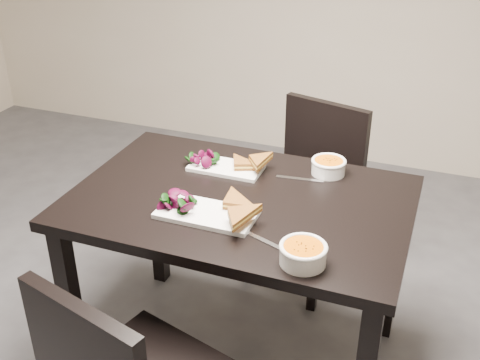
% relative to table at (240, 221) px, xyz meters
% --- Properties ---
extents(table, '(1.20, 0.80, 0.75)m').
position_rel_table_xyz_m(table, '(0.00, 0.00, 0.00)').
color(table, black).
rests_on(table, ground).
extents(chair_far, '(0.52, 0.52, 0.85)m').
position_rel_table_xyz_m(chair_far, '(0.10, 0.68, -0.17)').
color(chair_far, black).
rests_on(chair_far, ground).
extents(plate_near, '(0.33, 0.17, 0.02)m').
position_rel_table_xyz_m(plate_near, '(-0.06, -0.16, 0.11)').
color(plate_near, white).
rests_on(plate_near, table).
extents(sandwich_near, '(0.18, 0.14, 0.05)m').
position_rel_table_xyz_m(sandwich_near, '(0.00, -0.14, 0.14)').
color(sandwich_near, '#A16421').
rests_on(sandwich_near, plate_near).
extents(salad_near, '(0.10, 0.09, 0.05)m').
position_rel_table_xyz_m(salad_near, '(-0.16, -0.16, 0.14)').
color(salad_near, black).
rests_on(salad_near, plate_near).
extents(soup_bowl_near, '(0.14, 0.14, 0.07)m').
position_rel_table_xyz_m(soup_bowl_near, '(0.31, -0.30, 0.14)').
color(soup_bowl_near, white).
rests_on(soup_bowl_near, table).
extents(cutlery_near, '(0.17, 0.08, 0.00)m').
position_rel_table_xyz_m(cutlery_near, '(0.15, -0.22, 0.10)').
color(cutlery_near, silver).
rests_on(cutlery_near, table).
extents(plate_far, '(0.28, 0.14, 0.01)m').
position_rel_table_xyz_m(plate_far, '(-0.13, 0.19, 0.11)').
color(plate_far, white).
rests_on(plate_far, table).
extents(sandwich_far, '(0.17, 0.15, 0.05)m').
position_rel_table_xyz_m(sandwich_far, '(-0.06, 0.17, 0.14)').
color(sandwich_far, '#A16421').
rests_on(sandwich_far, plate_far).
extents(salad_far, '(0.09, 0.08, 0.04)m').
position_rel_table_xyz_m(salad_far, '(-0.23, 0.19, 0.13)').
color(salad_far, black).
rests_on(salad_far, plate_far).
extents(soup_bowl_far, '(0.13, 0.13, 0.06)m').
position_rel_table_xyz_m(soup_bowl_far, '(0.25, 0.29, 0.13)').
color(soup_bowl_far, white).
rests_on(soup_bowl_far, table).
extents(cutlery_far, '(0.18, 0.04, 0.00)m').
position_rel_table_xyz_m(cutlery_far, '(0.16, 0.21, 0.10)').
color(cutlery_far, silver).
rests_on(cutlery_far, table).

